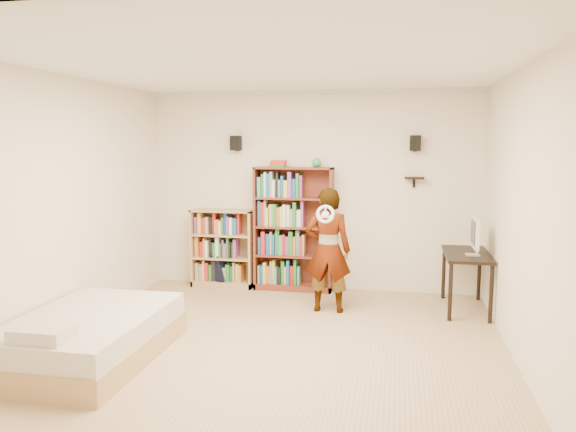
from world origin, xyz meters
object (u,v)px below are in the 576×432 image
tall_bookshelf (294,229)px  daybed (89,331)px  computer_desk (466,281)px  person (328,250)px  low_bookshelf (223,248)px

tall_bookshelf → daybed: 3.21m
computer_desk → person: person is taller
daybed → person: 2.81m
low_bookshelf → computer_desk: (3.21, -0.53, -0.19)m
low_bookshelf → computer_desk: size_ratio=1.05×
tall_bookshelf → low_bookshelf: 1.05m
tall_bookshelf → person: 1.08m
daybed → person: person is taller
tall_bookshelf → daybed: size_ratio=0.92×
tall_bookshelf → daybed: bearing=-116.4°
low_bookshelf → computer_desk: bearing=-9.4°
daybed → person: bearing=44.1°
computer_desk → person: size_ratio=0.69×
tall_bookshelf → person: bearing=-57.2°
computer_desk → daybed: (-3.61, -2.29, -0.08)m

